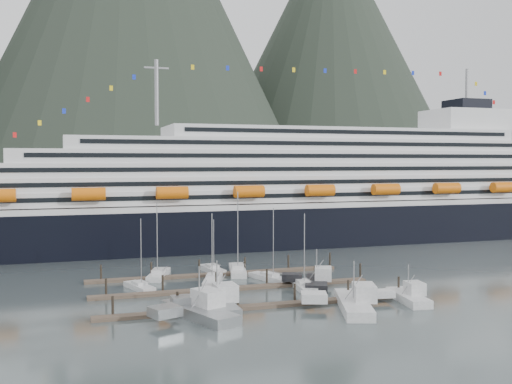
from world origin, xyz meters
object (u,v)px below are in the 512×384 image
Objects in this scene: sailboat_h at (303,286)px; sailboat_g at (238,271)px; sailboat_d at (270,278)px; trawler_d at (407,296)px; trawler_e at (316,282)px; sailboat_a at (139,287)px; sailboat_c at (213,281)px; sailboat_e at (159,275)px; sailboat_f at (212,270)px; trawler_b at (216,304)px; cruise_ship at (307,197)px; trawler_c at (352,303)px; trawler_a at (198,311)px.

sailboat_g is at bearing 27.01° from sailboat_h.
trawler_d is (14.74, -21.91, 0.42)m from sailboat_d.
sailboat_a is at bearing 100.14° from trawler_e.
trawler_d is at bearing -112.26° from sailboat_c.
trawler_e is at bearing -104.75° from sailboat_e.
sailboat_h is (21.64, -17.59, -0.01)m from sailboat_e.
trawler_b is (-6.70, -29.61, 0.59)m from sailboat_f.
sailboat_g reaches higher than sailboat_a.
trawler_b is (-17.54, -9.72, 0.57)m from sailboat_h.
cruise_ship is 69.62m from sailboat_a.
trawler_e is at bearing -62.66° from trawler_b.
sailboat_a is 1.07× the size of trawler_e.
sailboat_f reaches higher than trawler_b.
sailboat_d is at bearing -153.65° from sailboat_f.
sailboat_g is (-3.58, 8.59, 0.04)m from sailboat_d.
cruise_ship is at bearing -30.99° from sailboat_e.
trawler_c is at bearing -167.67° from sailboat_h.
trawler_d is (25.19, -22.60, 0.41)m from sailboat_c.
sailboat_h reaches higher than sailboat_f.
sailboat_c is at bearing 86.65° from trawler_e.
sailboat_a is 1.14× the size of trawler_d.
sailboat_g is 18.77m from trawler_e.
trawler_b is 19.86m from trawler_c.
cruise_ship is at bearing -2.18° from trawler_d.
trawler_a is at bearing 154.37° from sailboat_f.
sailboat_e is at bearing -19.56° from trawler_a.
sailboat_f is at bearing -38.07° from trawler_a.
trawler_c is 1.44× the size of trawler_d.
sailboat_h is 0.90× the size of trawler_a.
trawler_e is at bearing -137.38° from sailboat_g.
sailboat_d reaches higher than trawler_c.
trawler_c is at bearing 107.23° from trawler_d.
sailboat_e is at bearing 44.70° from sailboat_d.
sailboat_d reaches higher than sailboat_f.
sailboat_f is 0.87× the size of trawler_b.
sailboat_f is 0.68× the size of trawler_c.
sailboat_c is at bearing 61.63° from sailboat_h.
sailboat_c is 23.30m from trawler_a.
sailboat_g is at bearing 38.90° from trawler_d.
sailboat_g reaches higher than trawler_a.
sailboat_h is at bearing -146.15° from sailboat_g.
trawler_a is at bearing -158.71° from sailboat_e.
trawler_b is 1.13× the size of trawler_d.
trawler_e is (1.16, 15.86, -0.05)m from trawler_c.
sailboat_c is 0.97× the size of sailboat_h.
sailboat_c is at bearing 66.70° from sailboat_d.
trawler_e is (2.75, 0.81, 0.49)m from sailboat_h.
sailboat_d is at bearing -120.14° from cruise_ship.
sailboat_a reaches higher than trawler_d.
trawler_a is at bearing 133.24° from trawler_b.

